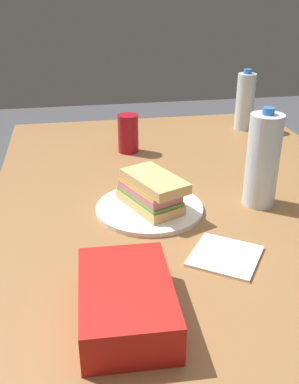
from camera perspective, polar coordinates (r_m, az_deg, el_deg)
name	(u,v)px	position (r m, az deg, el deg)	size (l,w,h in m)	color
dining_table	(192,231)	(1.20, 5.42, -4.99)	(1.48, 1.01, 0.78)	olive
paper_plate	(150,208)	(1.09, 0.00, -2.10)	(0.26, 0.26, 0.01)	white
sandwich	(151,191)	(1.06, 0.20, 0.09)	(0.20, 0.16, 0.08)	#DBB26B
soda_can_red	(128,133)	(1.45, -2.73, 7.45)	(0.07, 0.07, 0.12)	maroon
chip_bag	(126,301)	(0.75, -2.99, -13.69)	(0.23, 0.15, 0.07)	red
water_bottle_tall	(245,101)	(1.70, 12.06, 11.21)	(0.07, 0.07, 0.22)	silver
water_bottle_spare	(263,160)	(1.11, 14.21, 3.92)	(0.08, 0.08, 0.24)	silver
paper_napkin	(225,256)	(0.93, 9.61, -8.03)	(0.13, 0.13, 0.01)	white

